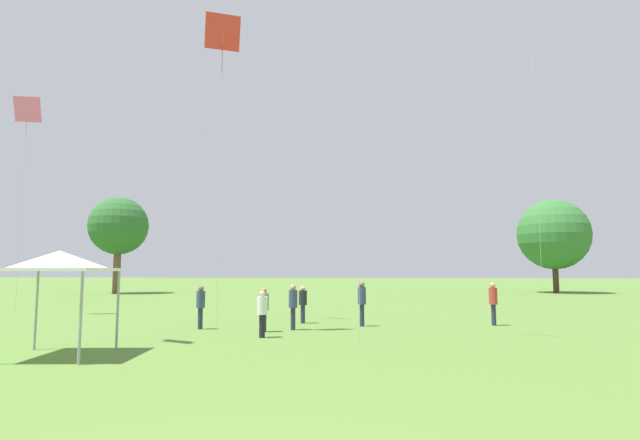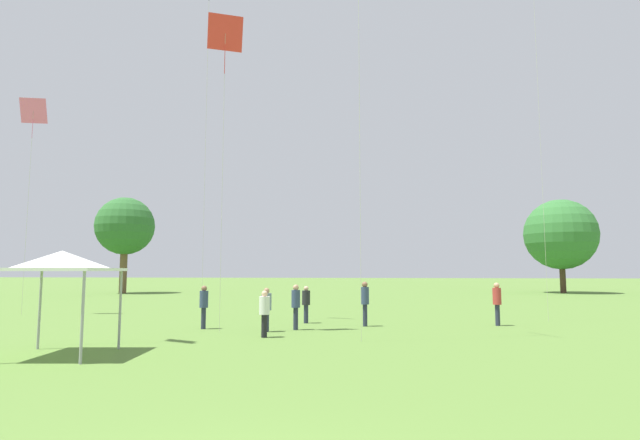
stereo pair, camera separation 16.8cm
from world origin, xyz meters
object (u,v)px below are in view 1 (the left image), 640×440
person_standing_1 (493,300)px  distant_tree_0 (119,226)px  person_standing_4 (293,303)px  kite_2 (27,113)px  person_standing_2 (264,306)px  distant_tree_1 (554,235)px  person_standing_0 (262,310)px  canopy_tent (59,262)px  person_standing_3 (201,303)px  person_standing_7 (303,301)px  person_standing_6 (362,299)px  kite_1 (223,38)px

person_standing_1 → distant_tree_0: 39.64m
person_standing_4 → kite_2: kite_2 is taller
person_standing_2 → distant_tree_1: size_ratio=0.17×
person_standing_0 → kite_2: bearing=15.7°
canopy_tent → distant_tree_1: distant_tree_1 is taller
canopy_tent → kite_2: (-9.49, 10.75, 7.81)m
person_standing_3 → person_standing_2: bearing=108.4°
person_standing_7 → distant_tree_0: size_ratio=0.16×
distant_tree_1 → canopy_tent: bearing=-122.8°
person_standing_6 → canopy_tent: canopy_tent is taller
person_standing_0 → person_standing_2: (-0.30, 1.51, 0.02)m
person_standing_3 → person_standing_7: person_standing_3 is taller
person_standing_2 → person_standing_6: person_standing_6 is taller
kite_2 → distant_tree_1: (35.50, 29.68, -4.42)m
person_standing_7 → kite_2: 17.44m
person_standing_6 → distant_tree_1: distant_tree_1 is taller
person_standing_4 → kite_2: bearing=-64.9°
person_standing_1 → canopy_tent: canopy_tent is taller
kite_2 → person_standing_0: bearing=-175.3°
person_standing_6 → person_standing_7: (-2.52, 0.87, -0.15)m
person_standing_0 → person_standing_2: size_ratio=0.97×
kite_1 → kite_2: bearing=-3.6°
person_standing_0 → person_standing_3: 3.54m
person_standing_6 → person_standing_7: person_standing_6 is taller
distant_tree_0 → distant_tree_1: (43.11, 6.29, -0.74)m
canopy_tent → kite_1: kite_1 is taller
canopy_tent → distant_tree_0: bearing=116.6°
person_standing_7 → person_standing_1: bearing=178.8°
kite_1 → kite_2: 13.31m
person_standing_4 → canopy_tent: bearing=3.1°
person_standing_0 → distant_tree_1: (21.55, 36.23, 4.92)m
person_standing_4 → kite_1: size_ratio=0.14×
person_standing_3 → person_standing_7: (3.54, 2.56, -0.06)m
person_standing_2 → kite_1: size_ratio=0.13×
person_standing_2 → kite_1: (-1.58, -0.53, 10.00)m
person_standing_6 → distant_tree_1: bearing=36.4°
canopy_tent → distant_tree_1: bearing=57.2°
person_standing_1 → person_standing_6: (-5.28, -0.90, 0.03)m
person_standing_3 → person_standing_6: 6.29m
person_standing_1 → person_standing_7: size_ratio=1.11×
person_standing_1 → kite_1: (-10.34, -3.68, 9.90)m
person_standing_1 → person_standing_4: bearing=145.2°
person_standing_4 → distant_tree_0: 35.94m
distant_tree_0 → person_standing_0: bearing=-54.2°
person_standing_1 → canopy_tent: 15.74m
person_standing_3 → person_standing_0: bearing=84.8°
person_standing_7 → kite_1: kite_1 is taller
distant_tree_1 → kite_1: bearing=-123.6°
kite_2 → canopy_tent: bearing=161.3°
person_standing_2 → canopy_tent: (-4.17, -5.72, 1.51)m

